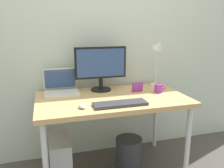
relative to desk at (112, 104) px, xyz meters
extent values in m
cube|color=silver|center=(0.00, 0.44, 0.61)|extent=(4.40, 0.04, 2.60)
cube|color=tan|center=(0.00, 0.00, 0.04)|extent=(1.34, 0.76, 0.04)
cylinder|color=silver|center=(-0.61, -0.32, -0.33)|extent=(0.04, 0.04, 0.71)
cylinder|color=silver|center=(0.61, -0.32, -0.33)|extent=(0.04, 0.04, 0.71)
cylinder|color=silver|center=(-0.61, 0.32, -0.33)|extent=(0.04, 0.04, 0.71)
cylinder|color=silver|center=(0.61, 0.32, -0.33)|extent=(0.04, 0.04, 0.71)
cylinder|color=black|center=(-0.04, 0.25, 0.07)|extent=(0.20, 0.20, 0.01)
cylinder|color=black|center=(-0.04, 0.25, 0.13)|extent=(0.04, 0.04, 0.11)
cube|color=black|center=(-0.04, 0.25, 0.34)|extent=(0.51, 0.03, 0.31)
cube|color=#334C7F|center=(-0.04, 0.23, 0.34)|extent=(0.47, 0.01, 0.27)
cube|color=silver|center=(-0.43, 0.21, 0.07)|extent=(0.32, 0.22, 0.02)
cube|color=silver|center=(-0.43, 0.34, 0.19)|extent=(0.32, 0.05, 0.21)
cube|color=#334C7F|center=(-0.43, 0.33, 0.19)|extent=(0.30, 0.04, 0.18)
cylinder|color=silver|center=(0.57, 0.28, 0.07)|extent=(0.11, 0.11, 0.01)
cylinder|color=silver|center=(0.57, 0.28, 0.27)|extent=(0.02, 0.02, 0.38)
cone|color=silver|center=(0.57, 0.24, 0.49)|extent=(0.11, 0.14, 0.13)
cube|color=#333338|center=(0.00, -0.24, 0.08)|extent=(0.44, 0.14, 0.02)
ellipsoid|color=silver|center=(-0.30, -0.22, 0.08)|extent=(0.06, 0.09, 0.03)
cylinder|color=purple|center=(0.47, 0.02, 0.11)|extent=(0.08, 0.08, 0.08)
torus|color=purple|center=(0.52, 0.02, 0.11)|extent=(0.05, 0.01, 0.05)
cube|color=purple|center=(0.28, 0.09, 0.11)|extent=(0.11, 0.03, 0.09)
cube|color=#B2B2B7|center=(-0.49, -0.03, -0.48)|extent=(0.18, 0.36, 0.42)
cylinder|color=#333338|center=(0.18, 0.02, -0.54)|extent=(0.26, 0.26, 0.30)
camera|label=1|loc=(-0.56, -1.95, 0.69)|focal=37.60mm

